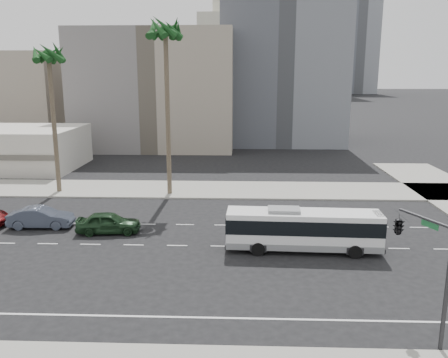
{
  "coord_description": "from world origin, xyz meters",
  "views": [
    {
      "loc": [
        1.33,
        -29.63,
        11.46
      ],
      "look_at": [
        0.07,
        4.0,
        3.8
      ],
      "focal_mm": 37.03,
      "sensor_mm": 36.0,
      "label": 1
    }
  ],
  "objects_px": {
    "car_a": "(109,223)",
    "car_b": "(41,217)",
    "palm_mid": "(49,58)",
    "city_bus": "(303,229)",
    "traffic_signal": "(404,229)",
    "palm_near": "(166,35)"
  },
  "relations": [
    {
      "from": "traffic_signal",
      "to": "palm_near",
      "type": "distance_m",
      "value": 29.06
    },
    {
      "from": "car_b",
      "to": "traffic_signal",
      "type": "relative_size",
      "value": 0.87
    },
    {
      "from": "traffic_signal",
      "to": "palm_near",
      "type": "height_order",
      "value": "palm_near"
    },
    {
      "from": "city_bus",
      "to": "traffic_signal",
      "type": "bearing_deg",
      "value": -67.76
    },
    {
      "from": "city_bus",
      "to": "palm_mid",
      "type": "height_order",
      "value": "palm_mid"
    },
    {
      "from": "car_b",
      "to": "palm_near",
      "type": "height_order",
      "value": "palm_near"
    },
    {
      "from": "car_a",
      "to": "palm_mid",
      "type": "relative_size",
      "value": 0.32
    },
    {
      "from": "city_bus",
      "to": "palm_mid",
      "type": "distance_m",
      "value": 28.9
    },
    {
      "from": "car_a",
      "to": "car_b",
      "type": "relative_size",
      "value": 0.97
    },
    {
      "from": "palm_near",
      "to": "traffic_signal",
      "type": "bearing_deg",
      "value": -58.28
    },
    {
      "from": "traffic_signal",
      "to": "palm_near",
      "type": "bearing_deg",
      "value": 97.25
    },
    {
      "from": "city_bus",
      "to": "traffic_signal",
      "type": "height_order",
      "value": "traffic_signal"
    },
    {
      "from": "traffic_signal",
      "to": "palm_mid",
      "type": "height_order",
      "value": "palm_mid"
    },
    {
      "from": "city_bus",
      "to": "car_b",
      "type": "bearing_deg",
      "value": 170.45
    },
    {
      "from": "city_bus",
      "to": "palm_near",
      "type": "bearing_deg",
      "value": 130.13
    },
    {
      "from": "city_bus",
      "to": "palm_near",
      "type": "distance_m",
      "value": 22.43
    },
    {
      "from": "car_a",
      "to": "traffic_signal",
      "type": "height_order",
      "value": "traffic_signal"
    },
    {
      "from": "car_b",
      "to": "traffic_signal",
      "type": "height_order",
      "value": "traffic_signal"
    },
    {
      "from": "city_bus",
      "to": "traffic_signal",
      "type": "distance_m",
      "value": 9.99
    },
    {
      "from": "car_a",
      "to": "palm_mid",
      "type": "height_order",
      "value": "palm_mid"
    },
    {
      "from": "palm_mid",
      "to": "palm_near",
      "type": "bearing_deg",
      "value": -2.45
    },
    {
      "from": "traffic_signal",
      "to": "palm_near",
      "type": "relative_size",
      "value": 0.34
    }
  ]
}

